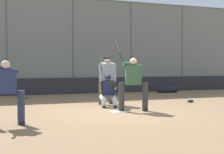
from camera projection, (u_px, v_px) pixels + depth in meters
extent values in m
plane|color=#846647|center=(118.00, 112.00, 9.76)|extent=(160.00, 160.00, 0.00)
cube|color=white|center=(118.00, 111.00, 9.76)|extent=(0.43, 0.43, 0.01)
cylinder|color=#515651|center=(182.00, 48.00, 18.10)|extent=(0.08, 0.08, 4.93)
cylinder|color=#515651|center=(131.00, 47.00, 17.04)|extent=(0.08, 0.08, 4.93)
cylinder|color=#515651|center=(73.00, 46.00, 15.98)|extent=(0.08, 0.08, 4.93)
cylinder|color=#515651|center=(7.00, 44.00, 14.92)|extent=(0.08, 0.08, 4.93)
cube|color=slate|center=(73.00, 46.00, 15.98)|extent=(19.36, 0.01, 4.93)
cube|color=#28282D|center=(73.00, 86.00, 15.96)|extent=(18.97, 0.18, 0.81)
cylinder|color=#333333|center=(145.00, 97.00, 9.89)|extent=(0.19, 0.19, 0.91)
cube|color=black|center=(145.00, 110.00, 9.90)|extent=(0.18, 0.30, 0.08)
cylinder|color=#333333|center=(121.00, 97.00, 9.84)|extent=(0.19, 0.19, 0.91)
cube|color=black|center=(121.00, 110.00, 9.85)|extent=(0.18, 0.30, 0.08)
cube|color=#2D5138|center=(133.00, 75.00, 9.84)|extent=(0.55, 0.40, 0.62)
sphere|color=tan|center=(133.00, 62.00, 9.82)|extent=(0.23, 0.23, 0.23)
cylinder|color=#2D5138|center=(133.00, 65.00, 9.85)|extent=(0.63, 0.31, 0.24)
cylinder|color=#2D5138|center=(124.00, 65.00, 9.83)|extent=(0.12, 0.16, 0.17)
sphere|color=black|center=(124.00, 63.00, 9.85)|extent=(0.04, 0.04, 0.04)
cylinder|color=black|center=(122.00, 58.00, 9.92)|extent=(0.10, 0.22, 0.33)
cylinder|color=#28282D|center=(117.00, 46.00, 10.10)|extent=(0.17, 0.34, 0.47)
cylinder|color=silver|center=(115.00, 103.00, 10.71)|extent=(0.15, 0.15, 0.29)
cylinder|color=silver|center=(114.00, 98.00, 10.89)|extent=(0.23, 0.46, 0.23)
cube|color=black|center=(115.00, 106.00, 10.71)|extent=(0.13, 0.27, 0.08)
cylinder|color=silver|center=(104.00, 104.00, 10.63)|extent=(0.15, 0.15, 0.29)
cylinder|color=silver|center=(103.00, 98.00, 10.81)|extent=(0.23, 0.46, 0.23)
cube|color=black|center=(104.00, 107.00, 10.64)|extent=(0.13, 0.27, 0.08)
cube|color=black|center=(108.00, 88.00, 10.88)|extent=(0.46, 0.39, 0.53)
cube|color=#191E47|center=(109.00, 88.00, 10.74)|extent=(0.39, 0.18, 0.44)
sphere|color=brown|center=(108.00, 78.00, 10.87)|extent=(0.20, 0.20, 0.20)
sphere|color=#191E47|center=(108.00, 77.00, 10.87)|extent=(0.22, 0.22, 0.22)
cylinder|color=black|center=(114.00, 84.00, 10.68)|extent=(0.33, 0.49, 0.15)
ellipsoid|color=black|center=(112.00, 85.00, 10.43)|extent=(0.31, 0.14, 0.24)
cylinder|color=brown|center=(101.00, 87.00, 10.83)|extent=(0.13, 0.30, 0.42)
cylinder|color=#4C4C51|center=(111.00, 92.00, 11.71)|extent=(0.19, 0.19, 0.91)
cube|color=black|center=(111.00, 103.00, 11.72)|extent=(0.14, 0.29, 0.08)
cylinder|color=#4C4C51|center=(101.00, 92.00, 11.53)|extent=(0.19, 0.19, 0.91)
cube|color=black|center=(101.00, 103.00, 11.54)|extent=(0.14, 0.29, 0.08)
cube|color=gray|center=(107.00, 71.00, 11.53)|extent=(0.54, 0.48, 0.69)
sphere|color=tan|center=(107.00, 60.00, 11.52)|extent=(0.23, 0.23, 0.23)
cylinder|color=black|center=(107.00, 58.00, 11.52)|extent=(0.24, 0.24, 0.08)
cylinder|color=gray|center=(115.00, 77.00, 11.61)|extent=(0.13, 0.25, 0.96)
cylinder|color=gray|center=(101.00, 77.00, 11.36)|extent=(0.18, 0.26, 0.96)
cylinder|color=#2D334C|center=(21.00, 108.00, 7.59)|extent=(0.18, 0.18, 0.84)
cube|color=black|center=(21.00, 123.00, 7.60)|extent=(0.14, 0.29, 0.08)
cube|color=navy|center=(6.00, 82.00, 7.41)|extent=(0.49, 0.32, 0.58)
sphere|color=beige|center=(6.00, 65.00, 7.39)|extent=(0.21, 0.21, 0.21)
cylinder|color=navy|center=(5.00, 69.00, 7.42)|extent=(0.59, 0.12, 0.22)
sphere|color=black|center=(28.00, 98.00, 13.47)|extent=(0.04, 0.04, 0.04)
cylinder|color=black|center=(26.00, 98.00, 13.59)|extent=(0.21, 0.33, 0.03)
cylinder|color=#334789|center=(20.00, 97.00, 13.88)|extent=(0.31, 0.47, 0.07)
sphere|color=black|center=(122.00, 95.00, 14.85)|extent=(0.04, 0.04, 0.04)
cylinder|color=black|center=(120.00, 95.00, 15.00)|extent=(0.11, 0.35, 0.03)
cylinder|color=#334789|center=(115.00, 94.00, 15.35)|extent=(0.18, 0.49, 0.07)
ellipsoid|color=black|center=(191.00, 101.00, 12.24)|extent=(0.28, 0.18, 0.10)
ellipsoid|color=black|center=(190.00, 101.00, 12.13)|extent=(0.10, 0.08, 0.08)
cylinder|color=black|center=(167.00, 90.00, 16.59)|extent=(0.99, 0.30, 0.30)
sphere|color=black|center=(175.00, 90.00, 16.75)|extent=(0.29, 0.29, 0.29)
sphere|color=black|center=(159.00, 90.00, 16.43)|extent=(0.29, 0.29, 0.29)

